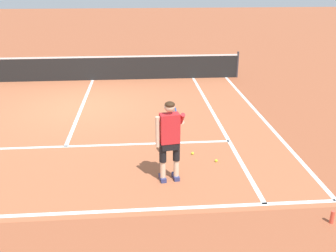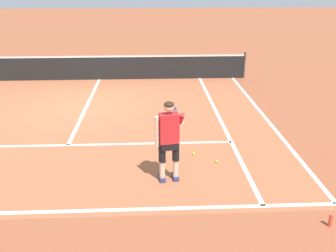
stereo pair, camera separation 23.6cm
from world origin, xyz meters
name	(u,v)px [view 2 (the right image)]	position (x,y,z in m)	size (l,w,h in m)	color
ground_plane	(87,106)	(0.00, 0.00, 0.00)	(80.00, 80.00, 0.00)	#9E5133
court_inner_surface	(80,120)	(0.00, -1.31, 0.00)	(10.98, 9.67, 0.00)	#B2603D
line_baseline	(36,212)	(0.00, -5.95, 0.00)	(10.98, 0.10, 0.01)	white
line_service	(68,145)	(0.00, -3.07, 0.00)	(8.23, 0.10, 0.01)	white
line_centre_service	(87,104)	(0.00, 0.13, 0.00)	(0.10, 6.40, 0.01)	white
line_singles_right	(219,118)	(4.12, -1.31, 0.00)	(0.10, 9.27, 0.01)	white
line_doubles_right	(265,117)	(5.49, -1.31, 0.00)	(0.10, 9.27, 0.01)	white
tennis_net	(98,68)	(0.00, 3.33, 0.50)	(11.96, 0.08, 1.07)	#333338
tennis_player	(169,136)	(2.43, -4.89, 0.99)	(0.60, 1.18, 1.71)	navy
tennis_ball_near_feet	(217,161)	(3.56, -4.19, 0.03)	(0.07, 0.07, 0.07)	#CCE02D
tennis_ball_by_baseline	(194,154)	(3.07, -3.77, 0.03)	(0.07, 0.07, 0.07)	#CCE02D
water_bottle	(331,220)	(5.07, -6.59, 0.12)	(0.07, 0.07, 0.23)	#E04C38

